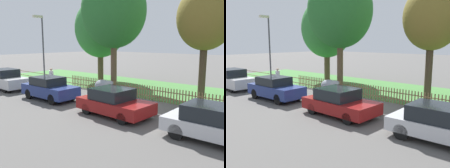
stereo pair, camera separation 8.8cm
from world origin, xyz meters
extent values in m
plane|color=#565451|center=(0.00, 0.00, 0.00)|extent=(120.00, 120.00, 0.00)
cube|color=#B2ADA3|center=(0.00, 0.10, 0.06)|extent=(37.02, 0.20, 0.12)
cube|color=#477F3D|center=(0.00, 6.41, 0.01)|extent=(37.02, 7.04, 0.01)
cube|color=olive|center=(0.00, 2.92, 0.26)|extent=(37.02, 0.03, 0.05)
cube|color=olive|center=(0.00, 2.92, 0.67)|extent=(37.02, 0.03, 0.05)
cube|color=olive|center=(-7.42, 2.89, 0.46)|extent=(0.06, 0.03, 0.92)
cube|color=olive|center=(-7.23, 2.89, 0.46)|extent=(0.06, 0.03, 0.92)
cube|color=olive|center=(-7.04, 2.89, 0.46)|extent=(0.06, 0.03, 0.92)
cube|color=olive|center=(-6.85, 2.89, 0.46)|extent=(0.06, 0.03, 0.92)
cube|color=olive|center=(-6.67, 2.89, 0.46)|extent=(0.06, 0.03, 0.92)
cube|color=olive|center=(-6.48, 2.89, 0.46)|extent=(0.06, 0.03, 0.92)
cube|color=olive|center=(-6.29, 2.89, 0.46)|extent=(0.06, 0.03, 0.92)
cube|color=olive|center=(-6.10, 2.89, 0.46)|extent=(0.06, 0.03, 0.92)
cube|color=olive|center=(-5.91, 2.89, 0.46)|extent=(0.06, 0.03, 0.92)
cube|color=olive|center=(-5.73, 2.89, 0.46)|extent=(0.06, 0.03, 0.92)
cube|color=olive|center=(-5.54, 2.89, 0.46)|extent=(0.06, 0.03, 0.92)
cube|color=olive|center=(-5.35, 2.89, 0.46)|extent=(0.06, 0.03, 0.92)
cube|color=olive|center=(-5.16, 2.89, 0.46)|extent=(0.06, 0.03, 0.92)
cube|color=olive|center=(-4.98, 2.89, 0.46)|extent=(0.06, 0.03, 0.92)
cube|color=olive|center=(-4.79, 2.89, 0.46)|extent=(0.06, 0.03, 0.92)
cube|color=olive|center=(-4.60, 2.89, 0.46)|extent=(0.06, 0.03, 0.92)
cube|color=olive|center=(-4.41, 2.89, 0.46)|extent=(0.06, 0.03, 0.92)
cube|color=olive|center=(-4.22, 2.89, 0.46)|extent=(0.06, 0.03, 0.92)
cube|color=olive|center=(-4.04, 2.89, 0.46)|extent=(0.06, 0.03, 0.92)
cube|color=olive|center=(-3.85, 2.89, 0.46)|extent=(0.06, 0.03, 0.92)
cube|color=olive|center=(-3.66, 2.89, 0.46)|extent=(0.06, 0.03, 0.92)
cube|color=olive|center=(-3.47, 2.89, 0.46)|extent=(0.06, 0.03, 0.92)
cube|color=olive|center=(-3.29, 2.89, 0.46)|extent=(0.06, 0.03, 0.92)
cube|color=olive|center=(-3.10, 2.89, 0.46)|extent=(0.06, 0.03, 0.92)
cube|color=olive|center=(-2.91, 2.89, 0.46)|extent=(0.06, 0.03, 0.92)
cube|color=olive|center=(-2.72, 2.89, 0.46)|extent=(0.06, 0.03, 0.92)
cube|color=olive|center=(-2.53, 2.89, 0.46)|extent=(0.06, 0.03, 0.92)
cube|color=olive|center=(-2.35, 2.89, 0.46)|extent=(0.06, 0.03, 0.92)
cube|color=olive|center=(-2.16, 2.89, 0.46)|extent=(0.06, 0.03, 0.92)
cube|color=olive|center=(-1.97, 2.89, 0.46)|extent=(0.06, 0.03, 0.92)
cube|color=olive|center=(-1.78, 2.89, 0.46)|extent=(0.06, 0.03, 0.92)
cube|color=olive|center=(-1.60, 2.89, 0.46)|extent=(0.06, 0.03, 0.92)
cube|color=olive|center=(-1.41, 2.89, 0.46)|extent=(0.06, 0.03, 0.92)
cube|color=olive|center=(-1.22, 2.89, 0.46)|extent=(0.06, 0.03, 0.92)
cube|color=olive|center=(-1.03, 2.89, 0.46)|extent=(0.06, 0.03, 0.92)
cube|color=olive|center=(-0.84, 2.89, 0.46)|extent=(0.06, 0.03, 0.92)
cube|color=olive|center=(-0.66, 2.89, 0.46)|extent=(0.06, 0.03, 0.92)
cube|color=olive|center=(-0.47, 2.89, 0.46)|extent=(0.06, 0.03, 0.92)
cube|color=olive|center=(-0.28, 2.89, 0.46)|extent=(0.06, 0.03, 0.92)
cube|color=olive|center=(-0.09, 2.89, 0.46)|extent=(0.06, 0.03, 0.92)
cube|color=olive|center=(0.09, 2.89, 0.46)|extent=(0.06, 0.03, 0.92)
cube|color=olive|center=(0.28, 2.89, 0.46)|extent=(0.06, 0.03, 0.92)
cube|color=olive|center=(0.47, 2.89, 0.46)|extent=(0.06, 0.03, 0.92)
cube|color=olive|center=(0.66, 2.89, 0.46)|extent=(0.06, 0.03, 0.92)
cube|color=olive|center=(0.84, 2.89, 0.46)|extent=(0.06, 0.03, 0.92)
cube|color=olive|center=(1.03, 2.89, 0.46)|extent=(0.06, 0.03, 0.92)
cube|color=olive|center=(1.22, 2.89, 0.46)|extent=(0.06, 0.03, 0.92)
cube|color=olive|center=(1.41, 2.89, 0.46)|extent=(0.06, 0.03, 0.92)
cube|color=olive|center=(1.60, 2.89, 0.46)|extent=(0.06, 0.03, 0.92)
cube|color=olive|center=(1.78, 2.89, 0.46)|extent=(0.06, 0.03, 0.92)
cube|color=olive|center=(1.97, 2.89, 0.46)|extent=(0.06, 0.03, 0.92)
cube|color=olive|center=(2.16, 2.89, 0.46)|extent=(0.06, 0.03, 0.92)
cube|color=olive|center=(2.35, 2.89, 0.46)|extent=(0.06, 0.03, 0.92)
cube|color=olive|center=(2.53, 2.89, 0.46)|extent=(0.06, 0.03, 0.92)
cube|color=olive|center=(2.72, 2.89, 0.46)|extent=(0.06, 0.03, 0.92)
cube|color=olive|center=(2.91, 2.89, 0.46)|extent=(0.06, 0.03, 0.92)
cube|color=olive|center=(3.10, 2.89, 0.46)|extent=(0.06, 0.03, 0.92)
cube|color=olive|center=(3.29, 2.89, 0.46)|extent=(0.06, 0.03, 0.92)
cube|color=olive|center=(3.47, 2.89, 0.46)|extent=(0.06, 0.03, 0.92)
cube|color=olive|center=(3.66, 2.89, 0.46)|extent=(0.06, 0.03, 0.92)
cube|color=olive|center=(3.85, 2.89, 0.46)|extent=(0.06, 0.03, 0.92)
cube|color=olive|center=(4.04, 2.89, 0.46)|extent=(0.06, 0.03, 0.92)
cube|color=olive|center=(4.22, 2.89, 0.46)|extent=(0.06, 0.03, 0.92)
cube|color=olive|center=(4.41, 2.89, 0.46)|extent=(0.06, 0.03, 0.92)
cube|color=olive|center=(4.60, 2.89, 0.46)|extent=(0.06, 0.03, 0.92)
cube|color=#BCBCC1|center=(-10.38, -1.33, 0.61)|extent=(4.16, 1.79, 0.72)
cube|color=black|center=(-10.59, -1.33, 1.27)|extent=(2.00, 1.61, 0.60)
cylinder|color=black|center=(-9.10, -0.50, 0.29)|extent=(0.58, 0.14, 0.58)
cylinder|color=black|center=(-9.09, -2.14, 0.29)|extent=(0.58, 0.14, 0.58)
cylinder|color=black|center=(-11.67, -0.52, 0.29)|extent=(0.58, 0.14, 0.58)
cube|color=navy|center=(-4.79, -1.21, 0.61)|extent=(4.00, 1.76, 0.67)
cube|color=black|center=(-4.99, -1.22, 1.20)|extent=(1.93, 1.57, 0.52)
cylinder|color=black|center=(-3.57, -0.41, 0.32)|extent=(0.64, 0.15, 0.64)
cylinder|color=black|center=(-3.55, -1.99, 0.32)|extent=(0.64, 0.15, 0.64)
cylinder|color=black|center=(-6.03, -0.44, 0.32)|extent=(0.64, 0.15, 0.64)
cylinder|color=black|center=(-6.02, -2.02, 0.32)|extent=(0.64, 0.15, 0.64)
cube|color=maroon|center=(0.62, -1.15, 0.53)|extent=(3.93, 1.98, 0.58)
cube|color=black|center=(0.42, -1.15, 1.09)|extent=(1.91, 1.73, 0.56)
cylinder|color=black|center=(1.84, -0.33, 0.28)|extent=(0.57, 0.16, 0.56)
cylinder|color=black|center=(1.79, -2.05, 0.28)|extent=(0.57, 0.16, 0.56)
cylinder|color=black|center=(-0.55, -0.26, 0.28)|extent=(0.57, 0.16, 0.56)
cylinder|color=black|center=(-0.61, -1.98, 0.28)|extent=(0.57, 0.16, 0.56)
cube|color=#BCBCC1|center=(5.54, -1.23, 0.53)|extent=(3.73, 1.76, 0.54)
cube|color=black|center=(5.35, -1.23, 1.09)|extent=(1.80, 1.56, 0.58)
cylinder|color=black|center=(4.38, -0.47, 0.31)|extent=(0.62, 0.15, 0.61)
cylinder|color=black|center=(4.40, -2.03, 0.31)|extent=(0.62, 0.15, 0.61)
cylinder|color=black|center=(-2.12, 1.66, 0.28)|extent=(0.57, 0.15, 0.56)
cylinder|color=black|center=(-3.45, 1.78, 0.28)|extent=(0.57, 0.15, 0.56)
ellipsoid|color=gray|center=(-2.79, 1.72, 0.68)|extent=(1.82, 0.86, 0.93)
ellipsoid|color=gray|center=(-2.37, 1.68, 0.93)|extent=(0.49, 0.91, 0.43)
cylinder|color=brown|center=(-8.07, 6.95, 1.71)|extent=(0.54, 0.54, 3.41)
ellipsoid|color=#337A38|center=(-8.07, 6.95, 4.93)|extent=(4.80, 4.80, 5.52)
cylinder|color=brown|center=(-4.23, 4.42, 2.23)|extent=(0.48, 0.48, 4.45)
ellipsoid|color=#286B2D|center=(-4.23, 4.42, 6.03)|extent=(4.98, 4.98, 5.72)
cylinder|color=#473828|center=(2.58, 5.03, 2.02)|extent=(0.44, 0.44, 4.04)
ellipsoid|color=olive|center=(2.58, 5.03, 5.13)|extent=(3.47, 3.47, 3.99)
cylinder|color=#7F6B51|center=(-7.72, 1.14, 0.40)|extent=(0.15, 0.15, 0.80)
cylinder|color=#7F6B51|center=(-7.88, 0.98, 0.40)|extent=(0.15, 0.15, 0.80)
cylinder|color=silver|center=(-7.80, 1.06, 1.11)|extent=(0.47, 0.47, 0.63)
sphere|color=beige|center=(-7.80, 1.06, 1.53)|extent=(0.22, 0.22, 0.22)
cylinder|color=#47474C|center=(-8.13, 0.66, 2.71)|extent=(0.11, 0.11, 5.41)
cube|color=beige|center=(-8.13, 0.31, 5.51)|extent=(0.20, 0.76, 0.18)
camera|label=1|loc=(8.50, -10.44, 3.71)|focal=40.00mm
camera|label=2|loc=(8.56, -10.38, 3.71)|focal=40.00mm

